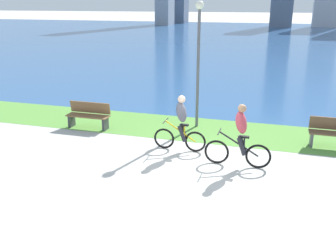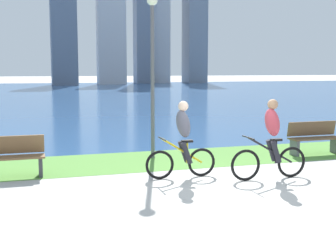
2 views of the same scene
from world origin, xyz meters
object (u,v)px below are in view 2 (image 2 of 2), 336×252
at_px(cyclist_lead, 183,140).
at_px(cyclist_trailing, 271,140).
at_px(bench_near_path, 9,157).
at_px(bench_far_along_path, 314,138).
at_px(lamppost_tall, 152,54).

xyz_separation_m(cyclist_lead, cyclist_trailing, (1.76, -0.65, 0.01)).
bearing_deg(bench_near_path, bench_far_along_path, 3.19).
bearing_deg(bench_far_along_path, cyclist_lead, -160.48).
distance_m(bench_near_path, bench_far_along_path, 7.97).
bearing_deg(bench_near_path, lamppost_tall, 19.18).
bearing_deg(lamppost_tall, cyclist_lead, -89.28).
bearing_deg(bench_near_path, cyclist_lead, -17.17).
relative_size(cyclist_lead, bench_far_along_path, 1.11).
distance_m(cyclist_lead, bench_far_along_path, 4.66).
distance_m(cyclist_trailing, bench_near_path, 5.64).
relative_size(cyclist_trailing, bench_far_along_path, 1.18).
height_order(cyclist_lead, bench_far_along_path, cyclist_lead).
bearing_deg(cyclist_lead, cyclist_trailing, -20.32).
bearing_deg(bench_far_along_path, bench_near_path, -176.81).
height_order(bench_near_path, lamppost_tall, lamppost_tall).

